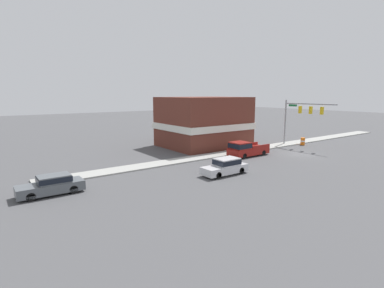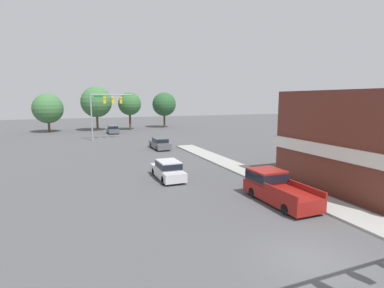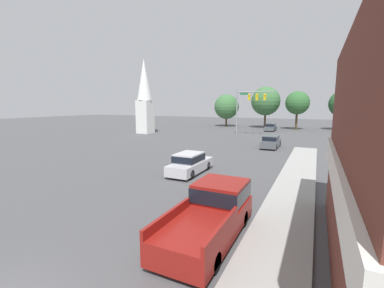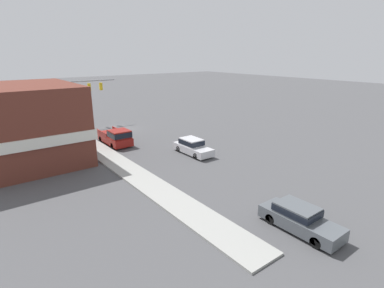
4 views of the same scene
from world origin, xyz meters
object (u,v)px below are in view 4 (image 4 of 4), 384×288
(pickup_truck_parked, at_px, (116,137))
(construction_barrel, at_px, (75,121))
(car_oncoming, at_px, (299,218))
(car_lead, at_px, (192,146))

(pickup_truck_parked, height_order, construction_barrel, pickup_truck_parked)
(car_oncoming, bearing_deg, car_lead, 76.56)
(construction_barrel, bearing_deg, car_oncoming, 93.25)
(car_oncoming, distance_m, pickup_truck_parked, 22.57)
(car_oncoming, height_order, construction_barrel, car_oncoming)
(car_oncoming, height_order, pickup_truck_parked, pickup_truck_parked)
(car_oncoming, relative_size, construction_barrel, 4.27)
(car_oncoming, distance_m, construction_barrel, 35.53)
(car_oncoming, bearing_deg, pickup_truck_parked, 93.44)
(car_lead, distance_m, car_oncoming, 15.19)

